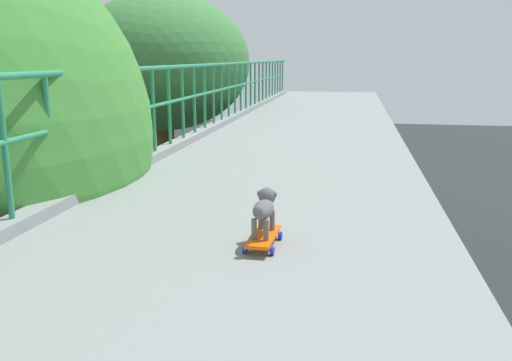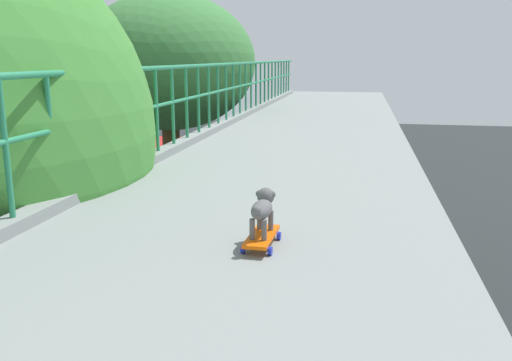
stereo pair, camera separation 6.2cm
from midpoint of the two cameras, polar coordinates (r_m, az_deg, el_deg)
name	(u,v)px [view 2 (the right image)]	position (r m, az deg, el deg)	size (l,w,h in m)	color
city_bus	(112,185)	(23.81, -14.92, -0.50)	(2.69, 11.40, 3.08)	red
roadside_tree_far	(168,65)	(13.99, -9.13, 11.96)	(4.37, 4.37, 8.69)	brown
toy_skateboard	(262,237)	(3.66, 1.09, -6.02)	(0.22, 0.49, 0.08)	#EF5A07
small_dog	(263,207)	(3.63, 1.21, -2.84)	(0.15, 0.39, 0.30)	#5B5A5C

